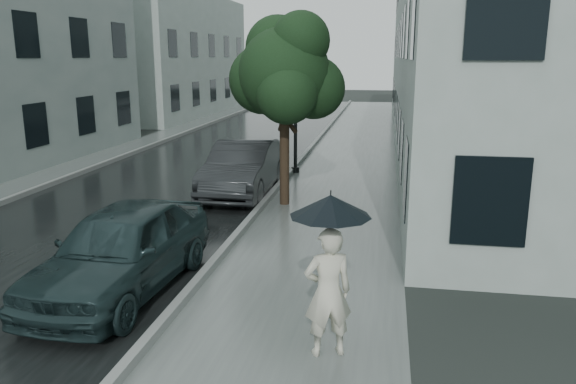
% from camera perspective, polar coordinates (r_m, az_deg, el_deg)
% --- Properties ---
extents(ground, '(120.00, 120.00, 0.00)m').
position_cam_1_polar(ground, '(8.90, -1.27, -12.46)').
color(ground, black).
rests_on(ground, ground).
extents(sidewalk, '(3.50, 60.00, 0.01)m').
position_cam_1_polar(sidewalk, '(20.26, 6.00, 2.45)').
color(sidewalk, slate).
rests_on(sidewalk, ground).
extents(kerb_near, '(0.15, 60.00, 0.15)m').
position_cam_1_polar(kerb_near, '(20.45, 0.89, 2.83)').
color(kerb_near, slate).
rests_on(kerb_near, ground).
extents(asphalt_road, '(6.85, 60.00, 0.00)m').
position_cam_1_polar(asphalt_road, '(21.28, -8.47, 2.91)').
color(asphalt_road, black).
rests_on(asphalt_road, ground).
extents(kerb_far, '(0.15, 60.00, 0.15)m').
position_cam_1_polar(kerb_far, '(22.61, -16.95, 3.28)').
color(kerb_far, slate).
rests_on(kerb_far, ground).
extents(sidewalk_far, '(1.70, 60.00, 0.01)m').
position_cam_1_polar(sidewalk_far, '(23.05, -18.99, 3.13)').
color(sidewalk_far, '#4C5451').
rests_on(sidewalk_far, ground).
extents(building_near, '(7.02, 36.00, 9.00)m').
position_cam_1_polar(building_near, '(27.62, 18.61, 14.18)').
color(building_near, '#96A39F').
rests_on(building_near, ground).
extents(building_far_b, '(7.02, 18.00, 8.00)m').
position_cam_1_polar(building_far_b, '(40.83, -12.52, 13.46)').
color(building_far_b, '#96A39F').
rests_on(building_far_b, ground).
extents(pedestrian, '(0.76, 0.63, 1.78)m').
position_cam_1_polar(pedestrian, '(7.50, 4.08, -10.11)').
color(pedestrian, beige).
rests_on(pedestrian, sidewalk).
extents(umbrella, '(1.29, 1.29, 1.33)m').
position_cam_1_polar(umbrella, '(7.10, 4.34, -1.40)').
color(umbrella, black).
rests_on(umbrella, ground).
extents(street_tree, '(3.11, 2.82, 5.03)m').
position_cam_1_polar(street_tree, '(14.84, -0.31, 12.07)').
color(street_tree, '#332619').
rests_on(street_tree, ground).
extents(lamp_post, '(0.82, 0.48, 4.91)m').
position_cam_1_polar(lamp_post, '(19.10, 0.36, 10.36)').
color(lamp_post, black).
rests_on(lamp_post, ground).
extents(car_near, '(2.01, 4.48, 1.49)m').
position_cam_1_polar(car_near, '(9.90, -16.55, -5.57)').
color(car_near, '#1B2C2E').
rests_on(car_near, ground).
extents(car_far, '(1.66, 4.65, 1.53)m').
position_cam_1_polar(car_far, '(16.30, -4.56, 2.48)').
color(car_far, black).
rests_on(car_far, ground).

